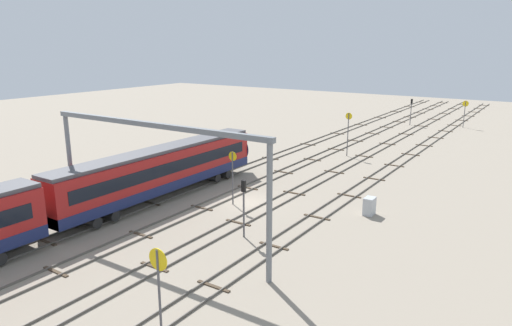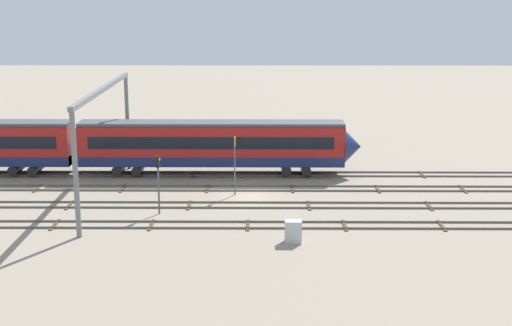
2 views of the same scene
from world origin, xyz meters
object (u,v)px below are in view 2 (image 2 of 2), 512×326
Objects in this scene: overhead_gantry at (104,115)px; relay_cabinet at (293,232)px; signal_light_trackside_approach at (158,176)px; speed_sign_distant_end at (235,158)px.

overhead_gantry is 19.14m from relay_cabinet.
signal_light_trackside_approach reaches higher than relay_cabinet.
speed_sign_distant_end reaches higher than relay_cabinet.
signal_light_trackside_approach is 2.92× the size of relay_cabinet.
speed_sign_distant_end is at bearing 110.79° from relay_cabinet.
speed_sign_distant_end is at bearing 42.71° from signal_light_trackside_approach.
signal_light_trackside_approach is at bearing -42.06° from overhead_gantry.
overhead_gantry is 12.81× the size of relay_cabinet.
speed_sign_distant_end is at bearing 4.42° from overhead_gantry.
relay_cabinet is (14.72, -10.59, -6.12)m from overhead_gantry.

